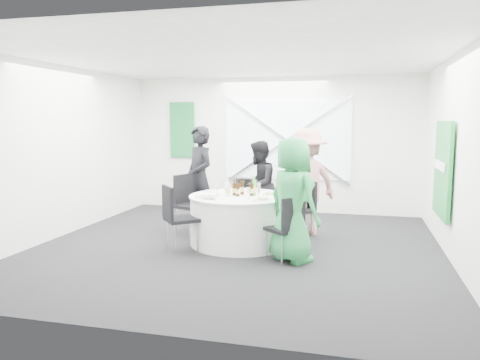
% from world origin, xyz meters
% --- Properties ---
extents(floor, '(6.00, 6.00, 0.00)m').
position_xyz_m(floor, '(0.00, 0.00, 0.00)').
color(floor, black).
rests_on(floor, ground).
extents(ceiling, '(6.00, 6.00, 0.00)m').
position_xyz_m(ceiling, '(0.00, 0.00, 2.80)').
color(ceiling, silver).
rests_on(ceiling, wall_back).
extents(wall_back, '(6.00, 0.00, 6.00)m').
position_xyz_m(wall_back, '(0.00, 3.00, 1.40)').
color(wall_back, white).
rests_on(wall_back, floor).
extents(wall_front, '(6.00, 0.00, 6.00)m').
position_xyz_m(wall_front, '(0.00, -3.00, 1.40)').
color(wall_front, white).
rests_on(wall_front, floor).
extents(wall_left, '(0.00, 6.00, 6.00)m').
position_xyz_m(wall_left, '(-3.00, 0.00, 1.40)').
color(wall_left, white).
rests_on(wall_left, floor).
extents(wall_right, '(0.00, 6.00, 6.00)m').
position_xyz_m(wall_right, '(3.00, 0.00, 1.40)').
color(wall_right, white).
rests_on(wall_right, floor).
extents(window_panel, '(2.60, 0.03, 1.60)m').
position_xyz_m(window_panel, '(0.30, 2.96, 1.50)').
color(window_panel, white).
rests_on(window_panel, wall_back).
extents(window_brace_a, '(2.63, 0.05, 1.84)m').
position_xyz_m(window_brace_a, '(0.30, 2.92, 1.50)').
color(window_brace_a, silver).
rests_on(window_brace_a, window_panel).
extents(window_brace_b, '(2.63, 0.05, 1.84)m').
position_xyz_m(window_brace_b, '(0.30, 2.92, 1.50)').
color(window_brace_b, silver).
rests_on(window_brace_b, window_panel).
extents(green_banner, '(0.55, 0.04, 1.20)m').
position_xyz_m(green_banner, '(-2.00, 2.95, 1.70)').
color(green_banner, '#136124').
rests_on(green_banner, wall_back).
extents(green_sign, '(0.05, 1.20, 1.40)m').
position_xyz_m(green_sign, '(2.94, 0.60, 1.20)').
color(green_sign, '#18842F').
rests_on(green_sign, wall_right).
extents(banquet_table, '(1.56, 1.56, 0.76)m').
position_xyz_m(banquet_table, '(0.00, 0.20, 0.38)').
color(banquet_table, silver).
rests_on(banquet_table, floor).
extents(chair_back, '(0.45, 0.45, 0.85)m').
position_xyz_m(chair_back, '(-0.21, 1.40, 0.50)').
color(chair_back, black).
rests_on(chair_back, floor).
extents(chair_back_left, '(0.60, 0.59, 1.01)m').
position_xyz_m(chair_back_left, '(-0.98, 0.58, 0.59)').
color(chair_back_left, black).
rests_on(chair_back_left, floor).
extents(chair_back_right, '(0.59, 0.59, 0.93)m').
position_xyz_m(chair_back_right, '(0.90, 0.87, 0.54)').
color(chair_back_right, black).
rests_on(chair_back_right, floor).
extents(chair_front_right, '(0.58, 0.58, 0.90)m').
position_xyz_m(chair_front_right, '(0.85, -0.56, 0.52)').
color(chair_front_right, black).
rests_on(chair_front_right, floor).
extents(chair_front_left, '(0.63, 0.62, 0.98)m').
position_xyz_m(chair_front_left, '(-0.79, -0.46, 0.57)').
color(chair_front_left, black).
rests_on(chair_front_left, floor).
extents(person_man_back_left, '(0.78, 0.76, 1.81)m').
position_xyz_m(person_man_back_left, '(-0.94, 1.01, 0.91)').
color(person_man_back_left, black).
rests_on(person_man_back_left, floor).
extents(person_man_back, '(0.45, 0.77, 1.55)m').
position_xyz_m(person_man_back, '(0.05, 1.33, 0.78)').
color(person_man_back, black).
rests_on(person_man_back, floor).
extents(person_woman_pink, '(1.22, 1.16, 1.78)m').
position_xyz_m(person_woman_pink, '(0.92, 1.01, 0.89)').
color(person_woman_pink, tan).
rests_on(person_woman_pink, floor).
extents(person_woman_green, '(0.98, 0.93, 1.69)m').
position_xyz_m(person_woman_green, '(0.90, -0.50, 0.85)').
color(person_woman_green, '#268E46').
rests_on(person_woman_green, floor).
extents(plate_back, '(0.28, 0.28, 0.01)m').
position_xyz_m(plate_back, '(0.00, 0.71, 0.77)').
color(plate_back, white).
rests_on(plate_back, banquet_table).
extents(plate_back_left, '(0.28, 0.28, 0.01)m').
position_xyz_m(plate_back_left, '(-0.53, 0.49, 0.77)').
color(plate_back_left, white).
rests_on(plate_back_left, banquet_table).
extents(plate_back_right, '(0.29, 0.29, 0.04)m').
position_xyz_m(plate_back_right, '(0.46, 0.38, 0.78)').
color(plate_back_right, white).
rests_on(plate_back_right, banquet_table).
extents(plate_front_right, '(0.26, 0.26, 0.04)m').
position_xyz_m(plate_front_right, '(0.43, -0.14, 0.78)').
color(plate_front_right, white).
rests_on(plate_front_right, banquet_table).
extents(plate_front_left, '(0.27, 0.27, 0.01)m').
position_xyz_m(plate_front_left, '(-0.48, -0.12, 0.77)').
color(plate_front_left, white).
rests_on(plate_front_left, banquet_table).
extents(napkin, '(0.21, 0.16, 0.05)m').
position_xyz_m(napkin, '(-0.36, -0.21, 0.80)').
color(napkin, silver).
rests_on(napkin, plate_front_left).
extents(beer_bottle_a, '(0.06, 0.06, 0.25)m').
position_xyz_m(beer_bottle_a, '(-0.09, 0.20, 0.85)').
color(beer_bottle_a, '#3B230A').
rests_on(beer_bottle_a, banquet_table).
extents(beer_bottle_b, '(0.06, 0.06, 0.27)m').
position_xyz_m(beer_bottle_b, '(0.01, 0.30, 0.86)').
color(beer_bottle_b, '#3B230A').
rests_on(beer_bottle_b, banquet_table).
extents(beer_bottle_c, '(0.06, 0.06, 0.25)m').
position_xyz_m(beer_bottle_c, '(0.18, 0.22, 0.85)').
color(beer_bottle_c, '#3B230A').
rests_on(beer_bottle_c, banquet_table).
extents(beer_bottle_d, '(0.06, 0.06, 0.25)m').
position_xyz_m(beer_bottle_d, '(-0.01, 0.11, 0.86)').
color(beer_bottle_d, '#3B230A').
rests_on(beer_bottle_d, banquet_table).
extents(green_water_bottle, '(0.08, 0.08, 0.30)m').
position_xyz_m(green_water_bottle, '(0.20, 0.27, 0.88)').
color(green_water_bottle, green).
rests_on(green_water_bottle, banquet_table).
extents(clear_water_bottle, '(0.08, 0.08, 0.27)m').
position_xyz_m(clear_water_bottle, '(-0.18, 0.13, 0.86)').
color(clear_water_bottle, white).
rests_on(clear_water_bottle, banquet_table).
extents(wine_glass_a, '(0.07, 0.07, 0.17)m').
position_xyz_m(wine_glass_a, '(-0.32, 0.04, 0.88)').
color(wine_glass_a, white).
rests_on(wine_glass_a, banquet_table).
extents(wine_glass_b, '(0.07, 0.07, 0.17)m').
position_xyz_m(wine_glass_b, '(0.33, -0.00, 0.88)').
color(wine_glass_b, white).
rests_on(wine_glass_b, banquet_table).
extents(wine_glass_c, '(0.07, 0.07, 0.17)m').
position_xyz_m(wine_glass_c, '(0.20, -0.09, 0.88)').
color(wine_glass_c, white).
rests_on(wine_glass_c, banquet_table).
extents(wine_glass_d, '(0.07, 0.07, 0.17)m').
position_xyz_m(wine_glass_d, '(-0.36, 0.17, 0.88)').
color(wine_glass_d, white).
rests_on(wine_glass_d, banquet_table).
extents(wine_glass_e, '(0.07, 0.07, 0.17)m').
position_xyz_m(wine_glass_e, '(0.23, 0.48, 0.88)').
color(wine_glass_e, white).
rests_on(wine_glass_e, banquet_table).
extents(fork_a, '(0.11, 0.12, 0.01)m').
position_xyz_m(fork_a, '(0.30, -0.29, 0.76)').
color(fork_a, silver).
rests_on(fork_a, banquet_table).
extents(knife_a, '(0.11, 0.12, 0.01)m').
position_xyz_m(knife_a, '(0.52, -0.04, 0.76)').
color(knife_a, silver).
rests_on(knife_a, banquet_table).
extents(fork_b, '(0.15, 0.03, 0.01)m').
position_xyz_m(fork_b, '(0.21, 0.74, 0.76)').
color(fork_b, silver).
rests_on(fork_b, banquet_table).
extents(knife_b, '(0.15, 0.03, 0.01)m').
position_xyz_m(knife_b, '(-0.21, 0.73, 0.76)').
color(knife_b, silver).
rests_on(knife_b, banquet_table).
extents(fork_c, '(0.08, 0.14, 0.01)m').
position_xyz_m(fork_c, '(0.57, 0.29, 0.76)').
color(fork_c, silver).
rests_on(fork_c, banquet_table).
extents(knife_c, '(0.08, 0.14, 0.01)m').
position_xyz_m(knife_c, '(0.42, 0.60, 0.76)').
color(knife_c, silver).
rests_on(knife_c, banquet_table).
extents(fork_d, '(0.10, 0.13, 0.01)m').
position_xyz_m(fork_d, '(-0.54, -0.01, 0.76)').
color(fork_d, silver).
rests_on(fork_d, banquet_table).
extents(knife_d, '(0.12, 0.12, 0.01)m').
position_xyz_m(knife_d, '(-0.27, -0.31, 0.76)').
color(knife_d, silver).
rests_on(knife_d, banquet_table).
extents(fork_e, '(0.08, 0.14, 0.01)m').
position_xyz_m(fork_e, '(-0.42, 0.59, 0.76)').
color(fork_e, silver).
rests_on(fork_e, banquet_table).
extents(knife_e, '(0.10, 0.13, 0.01)m').
position_xyz_m(knife_e, '(-0.55, 0.38, 0.76)').
color(knife_e, silver).
rests_on(knife_e, banquet_table).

